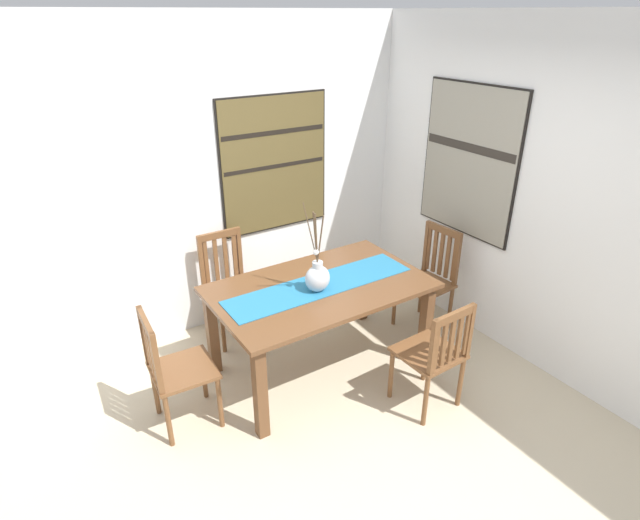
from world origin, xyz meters
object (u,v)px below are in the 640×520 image
painting_on_back_wall (274,164)px  painting_on_side_wall (469,161)px  centerpiece_vase (317,277)px  chair_1 (229,285)px  chair_2 (430,277)px  chair_3 (435,353)px  dining_table (320,298)px  chair_0 (174,368)px

painting_on_back_wall → painting_on_side_wall: 1.71m
centerpiece_vase → chair_1: (-0.34, 0.93, -0.40)m
chair_2 → chair_3: chair_2 is taller
chair_1 → chair_3: bearing=-63.6°
chair_2 → centerpiece_vase: bearing=-176.7°
painting_on_side_wall → chair_3: bearing=-141.9°
dining_table → chair_1: (-0.41, 0.87, -0.17)m
centerpiece_vase → painting_on_back_wall: bearing=75.9°
chair_1 → painting_on_side_wall: size_ratio=0.75×
chair_1 → chair_2: size_ratio=1.00×
chair_2 → painting_on_side_wall: size_ratio=0.75×
chair_0 → chair_1: (0.79, 0.87, 0.01)m
centerpiece_vase → chair_0: (-1.13, 0.06, -0.41)m
dining_table → centerpiece_vase: bearing=-135.6°
chair_3 → painting_on_back_wall: 2.20m
chair_2 → painting_on_back_wall: 1.75m
chair_3 → dining_table: bearing=117.7°
chair_1 → painting_on_side_wall: 2.35m
dining_table → painting_on_side_wall: size_ratio=1.29×
chair_0 → painting_on_side_wall: size_ratio=0.71×
chair_1 → chair_3: 1.90m
dining_table → chair_0: 1.20m
chair_2 → chair_3: 1.14m
dining_table → chair_0: bearing=-179.9°
chair_0 → painting_on_back_wall: (1.43, 1.13, 0.95)m
chair_1 → chair_2: bearing=-28.1°
chair_3 → painting_on_back_wall: bearing=95.9°
dining_table → centerpiece_vase: size_ratio=2.36×
chair_2 → painting_on_back_wall: painting_on_back_wall is taller
chair_3 → painting_on_side_wall: 1.73m
centerpiece_vase → chair_2: (1.26, 0.07, -0.39)m
centerpiece_vase → painting_on_side_wall: 1.71m
chair_2 → painting_on_side_wall: 1.07m
chair_0 → chair_1: bearing=47.9°
chair_2 → chair_1: bearing=151.9°
painting_on_back_wall → painting_on_side_wall: size_ratio=0.96×
chair_0 → chair_2: bearing=0.3°
chair_2 → painting_on_side_wall: bearing=0.3°
centerpiece_vase → chair_1: 1.07m
centerpiece_vase → chair_3: centerpiece_vase is taller
chair_0 → painting_on_side_wall: bearing=0.3°
dining_table → chair_1: chair_1 is taller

